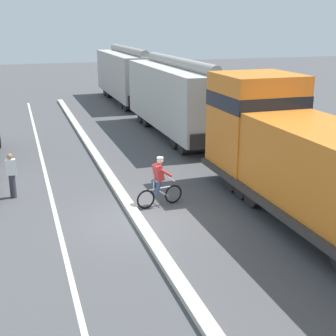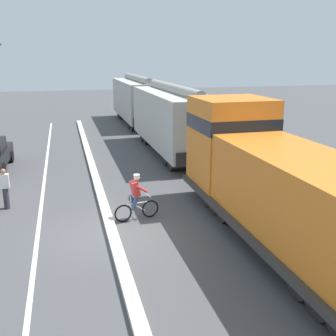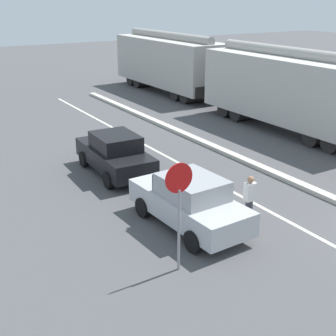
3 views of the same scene
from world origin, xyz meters
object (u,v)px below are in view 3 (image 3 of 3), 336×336
(stop_sign, at_px, (179,197))
(pedestrian_by_cars, at_px, (249,200))
(parked_car_black, at_px, (115,154))
(parked_car_silver, at_px, (189,201))
(hopper_car_middle, at_px, (168,63))
(hopper_car_lead, at_px, (289,90))

(stop_sign, relative_size, pedestrian_by_cars, 1.78)
(parked_car_black, bearing_deg, parked_car_silver, -90.31)
(hopper_car_middle, height_order, parked_car_silver, hopper_car_middle)
(hopper_car_middle, height_order, parked_car_black, hopper_car_middle)
(parked_car_black, xyz_separation_m, pedestrian_by_cars, (1.50, -6.13, 0.03))
(parked_car_silver, xyz_separation_m, parked_car_black, (0.03, 5.20, 0.00))
(parked_car_silver, bearing_deg, hopper_car_lead, 31.60)
(hopper_car_lead, height_order, stop_sign, hopper_car_lead)
(stop_sign, bearing_deg, hopper_car_lead, 34.54)
(hopper_car_middle, bearing_deg, parked_car_silver, -119.80)
(hopper_car_lead, distance_m, stop_sign, 14.34)
(hopper_car_middle, xyz_separation_m, parked_car_silver, (-10.26, -17.91, -1.26))
(hopper_car_lead, distance_m, parked_car_black, 10.37)
(parked_car_silver, height_order, parked_car_black, same)
(stop_sign, height_order, pedestrian_by_cars, stop_sign)
(hopper_car_lead, relative_size, pedestrian_by_cars, 6.54)
(hopper_car_lead, xyz_separation_m, hopper_car_middle, (0.00, 11.60, 0.00))
(pedestrian_by_cars, bearing_deg, parked_car_silver, 148.70)
(parked_car_silver, bearing_deg, parked_car_black, 89.69)
(hopper_car_middle, bearing_deg, parked_car_black, -128.83)
(hopper_car_lead, height_order, parked_car_black, hopper_car_lead)
(hopper_car_middle, height_order, pedestrian_by_cars, hopper_car_middle)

